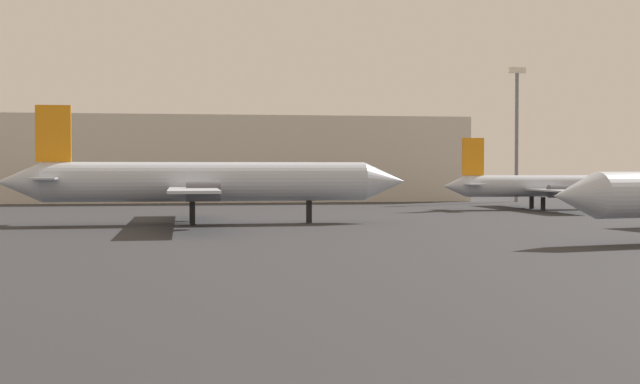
{
  "coord_description": "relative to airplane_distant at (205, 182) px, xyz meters",
  "views": [
    {
      "loc": [
        -1.94,
        -11.53,
        4.62
      ],
      "look_at": [
        7.49,
        52.85,
        2.76
      ],
      "focal_mm": 46.82,
      "sensor_mm": 36.0,
      "label": 1
    }
  ],
  "objects": [
    {
      "name": "light_mast_right",
      "position": [
        42.77,
        39.87,
        7.0
      ],
      "size": [
        2.4,
        0.5,
        18.47
      ],
      "color": "slate",
      "rests_on": "ground_plane"
    },
    {
      "name": "terminal_building",
      "position": [
        4.55,
        55.24,
        2.4
      ],
      "size": [
        64.84,
        26.59,
        11.77
      ],
      "primitive_type": "cube",
      "color": "beige",
      "rests_on": "ground_plane"
    },
    {
      "name": "airplane_distant",
      "position": [
        0.0,
        0.0,
        0.0
      ],
      "size": [
        33.61,
        27.25,
        9.69
      ],
      "rotation": [
        0.0,
        0.0,
        0.02
      ],
      "color": "#B2BCCC",
      "rests_on": "ground_plane"
    },
    {
      "name": "airplane_far_right",
      "position": [
        37.65,
        19.15,
        -0.86
      ],
      "size": [
        23.76,
        22.67,
        7.97
      ],
      "rotation": [
        0.0,
        0.0,
        0.01
      ],
      "color": "#B2BCCC",
      "rests_on": "ground_plane"
    }
  ]
}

